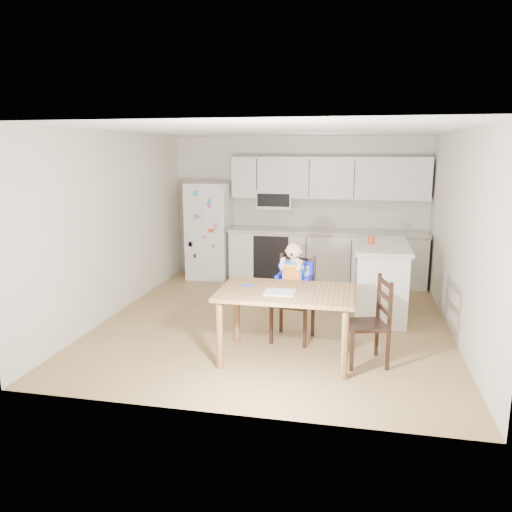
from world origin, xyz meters
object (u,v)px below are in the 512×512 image
object	(u,v)px
red_cup	(371,240)
chair_booster	(294,281)
dining_table	(286,300)
chair_side	(375,316)
kitchen_island	(380,279)
refrigerator	(210,231)

from	to	relation	value
red_cup	chair_booster	world-z (taller)	chair_booster
dining_table	chair_side	world-z (taller)	chair_side
kitchen_island	red_cup	size ratio (longest dim) A/B	12.54
kitchen_island	dining_table	distance (m)	2.07
red_cup	kitchen_island	bearing A→B (deg)	13.95
chair_side	kitchen_island	bearing A→B (deg)	160.47
kitchen_island	chair_booster	size ratio (longest dim) A/B	1.14
refrigerator	dining_table	xyz separation A→B (m)	(1.87, -3.36, -0.18)
red_cup	chair_side	world-z (taller)	red_cup
red_cup	chair_booster	distance (m)	1.47
kitchen_island	chair_booster	distance (m)	1.57
kitchen_island	chair_side	distance (m)	1.70
kitchen_island	chair_booster	world-z (taller)	chair_booster
refrigerator	red_cup	bearing A→B (deg)	-30.42
kitchen_island	chair_side	world-z (taller)	kitchen_island
chair_side	red_cup	bearing A→B (deg)	165.55
refrigerator	chair_side	xyz separation A→B (m)	(2.81, -3.29, -0.31)
chair_booster	chair_side	world-z (taller)	chair_booster
refrigerator	kitchen_island	size ratio (longest dim) A/B	1.25
refrigerator	dining_table	world-z (taller)	refrigerator
dining_table	chair_side	distance (m)	0.95
chair_booster	refrigerator	bearing A→B (deg)	132.36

